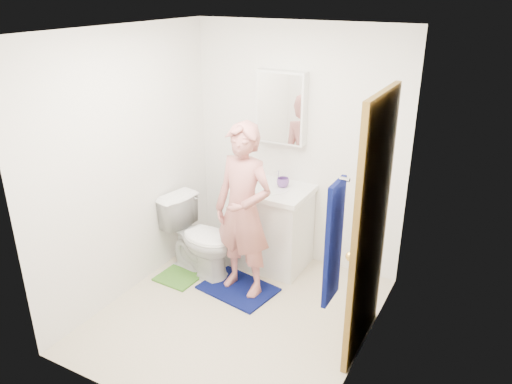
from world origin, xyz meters
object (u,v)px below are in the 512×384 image
soap_dispenser (242,174)px  toilet (200,237)px  medicine_cabinet (281,107)px  toothbrush_cup (283,183)px  man (243,211)px  towel (334,243)px  vanity_cabinet (270,228)px

soap_dispenser → toilet: bearing=-117.7°
medicine_cabinet → toothbrush_cup: (0.11, -0.16, -0.70)m
medicine_cabinet → toilet: (-0.53, -0.70, -1.21)m
soap_dispenser → man: bearing=-58.6°
toothbrush_cup → man: bearing=-98.0°
medicine_cabinet → soap_dispenser: bearing=-138.9°
toothbrush_cup → toilet: bearing=-139.6°
towel → toilet: bearing=149.5°
medicine_cabinet → toothbrush_cup: size_ratio=5.76×
toilet → toothbrush_cup: size_ratio=6.36×
vanity_cabinet → toilet: vanity_cabinet is taller
medicine_cabinet → soap_dispenser: medicine_cabinet is taller
vanity_cabinet → toilet: size_ratio=1.03×
medicine_cabinet → toothbrush_cup: 0.73m
medicine_cabinet → towel: 2.11m
toothbrush_cup → towel: bearing=-55.4°
toothbrush_cup → man: man is taller
medicine_cabinet → towel: medicine_cabinet is taller
toothbrush_cup → soap_dispenser: bearing=-165.6°
towel → soap_dispenser: size_ratio=4.10×
vanity_cabinet → toilet: (-0.53, -0.48, -0.01)m
toilet → man: size_ratio=0.48×
medicine_cabinet → toilet: 1.50m
vanity_cabinet → man: man is taller
vanity_cabinet → man: 0.71m
vanity_cabinet → soap_dispenser: bearing=-173.0°
vanity_cabinet → towel: (1.18, -1.48, 0.85)m
toothbrush_cup → man: 0.64m
towel → toothbrush_cup: bearing=124.6°
vanity_cabinet → soap_dispenser: 0.63m
towel → man: size_ratio=0.50×
towel → toothbrush_cup: (-1.07, 1.55, -0.35)m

